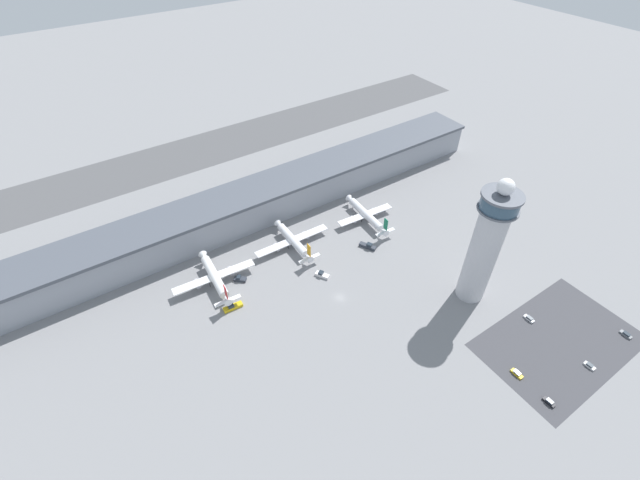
# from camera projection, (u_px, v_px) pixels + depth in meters

# --- Properties ---
(ground_plane) EXTENTS (1000.00, 1000.00, 0.00)m
(ground_plane) POSITION_uv_depth(u_px,v_px,m) (340.00, 298.00, 185.68)
(ground_plane) COLOR gray
(terminal_building) EXTENTS (273.52, 25.00, 18.13)m
(terminal_building) POSITION_uv_depth(u_px,v_px,m) (262.00, 201.00, 222.97)
(terminal_building) COLOR #9399A3
(terminal_building) RESTS_ON ground
(runway_strip) EXTENTS (410.28, 44.00, 0.01)m
(runway_strip) POSITION_uv_depth(u_px,v_px,m) (204.00, 150.00, 280.15)
(runway_strip) COLOR #515154
(runway_strip) RESTS_ON ground
(control_tower) EXTENTS (15.34, 15.34, 59.57)m
(control_tower) POSITION_uv_depth(u_px,v_px,m) (486.00, 244.00, 168.15)
(control_tower) COLOR #BCBCC1
(control_tower) RESTS_ON ground
(parking_lot_surface) EXTENTS (64.00, 40.00, 0.01)m
(parking_lot_surface) POSITION_uv_depth(u_px,v_px,m) (559.00, 342.00, 168.55)
(parking_lot_surface) COLOR #424247
(parking_lot_surface) RESTS_ON ground
(airplane_gate_alpha) EXTENTS (37.47, 34.18, 13.37)m
(airplane_gate_alpha) POSITION_uv_depth(u_px,v_px,m) (215.00, 277.00, 188.52)
(airplane_gate_alpha) COLOR white
(airplane_gate_alpha) RESTS_ON ground
(airplane_gate_bravo) EXTENTS (39.11, 32.28, 12.31)m
(airplane_gate_bravo) POSITION_uv_depth(u_px,v_px,m) (293.00, 240.00, 207.65)
(airplane_gate_bravo) COLOR white
(airplane_gate_bravo) RESTS_ON ground
(airplane_gate_charlie) EXTENTS (32.09, 35.08, 12.19)m
(airplane_gate_charlie) POSITION_uv_depth(u_px,v_px,m) (366.00, 215.00, 222.57)
(airplane_gate_charlie) COLOR white
(airplane_gate_charlie) RESTS_ON ground
(service_truck_catering) EXTENTS (5.90, 8.54, 2.94)m
(service_truck_catering) POSITION_uv_depth(u_px,v_px,m) (368.00, 246.00, 208.86)
(service_truck_catering) COLOR black
(service_truck_catering) RESTS_ON ground
(service_truck_fuel) EXTENTS (5.42, 6.91, 2.51)m
(service_truck_fuel) POSITION_uv_depth(u_px,v_px,m) (322.00, 275.00, 194.67)
(service_truck_fuel) COLOR black
(service_truck_fuel) RESTS_ON ground
(service_truck_baggage) EXTENTS (8.45, 3.08, 2.73)m
(service_truck_baggage) POSITION_uv_depth(u_px,v_px,m) (233.00, 307.00, 180.65)
(service_truck_baggage) COLOR black
(service_truck_baggage) RESTS_ON ground
(service_truck_water) EXTENTS (5.82, 5.56, 2.55)m
(service_truck_water) POSITION_uv_depth(u_px,v_px,m) (240.00, 279.00, 192.73)
(service_truck_water) COLOR black
(service_truck_water) RESTS_ON ground
(car_green_van) EXTENTS (1.98, 4.15, 1.35)m
(car_green_van) POSITION_uv_depth(u_px,v_px,m) (589.00, 366.00, 160.12)
(car_green_van) COLOR black
(car_green_van) RESTS_ON ground
(car_maroon_suv) EXTENTS (1.76, 4.37, 1.60)m
(car_maroon_suv) POSITION_uv_depth(u_px,v_px,m) (549.00, 402.00, 149.35)
(car_maroon_suv) COLOR black
(car_maroon_suv) RESTS_ON ground
(car_white_wagon) EXTENTS (1.84, 4.65, 1.39)m
(car_white_wagon) POSITION_uv_depth(u_px,v_px,m) (517.00, 374.00, 157.69)
(car_white_wagon) COLOR black
(car_white_wagon) RESTS_ON ground
(car_black_suv) EXTENTS (1.79, 4.43, 1.47)m
(car_black_suv) POSITION_uv_depth(u_px,v_px,m) (529.00, 319.00, 176.49)
(car_black_suv) COLOR black
(car_black_suv) RESTS_ON ground
(car_silver_sedan) EXTENTS (1.98, 4.61, 1.40)m
(car_silver_sedan) POSITION_uv_depth(u_px,v_px,m) (626.00, 334.00, 170.64)
(car_silver_sedan) COLOR black
(car_silver_sedan) RESTS_ON ground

